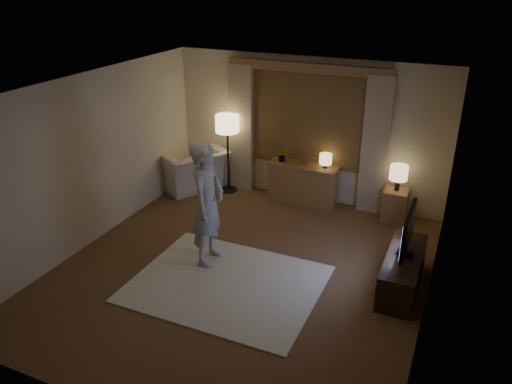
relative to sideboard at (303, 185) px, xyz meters
The scene contains 13 objects.
room 2.23m from the sideboard, 91.36° to the right, with size 5.04×5.54×2.64m.
rug 2.92m from the sideboard, 91.64° to the right, with size 2.50×2.00×0.02m, color beige.
sideboard is the anchor object (origin of this frame).
picture_frame 0.45m from the sideboard, behind, with size 0.16×0.02×0.20m, color brown.
plant 0.64m from the sideboard, behind, with size 0.17×0.13×0.30m, color #999999.
table_lamp_sideboard 0.68m from the sideboard, ahead, with size 0.22×0.22×0.30m.
floor_lamp 1.74m from the sideboard, behind, with size 0.44×0.44×1.50m.
armchair 2.20m from the sideboard, behind, with size 1.19×1.04×0.78m, color beige.
side_table 1.67m from the sideboard, ahead, with size 0.40×0.40×0.56m, color brown.
table_lamp_side 1.74m from the sideboard, ahead, with size 0.30×0.30×0.44m.
tv_stand 2.90m from the sideboard, 43.45° to the right, with size 0.45×1.40×0.50m, color black.
tv 2.94m from the sideboard, 43.47° to the right, with size 0.22×0.89×0.65m.
person 2.60m from the sideboard, 103.22° to the right, with size 0.67×0.44×1.82m, color #B7B1A9.
Camera 1 is at (2.65, -5.44, 3.96)m, focal length 35.00 mm.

